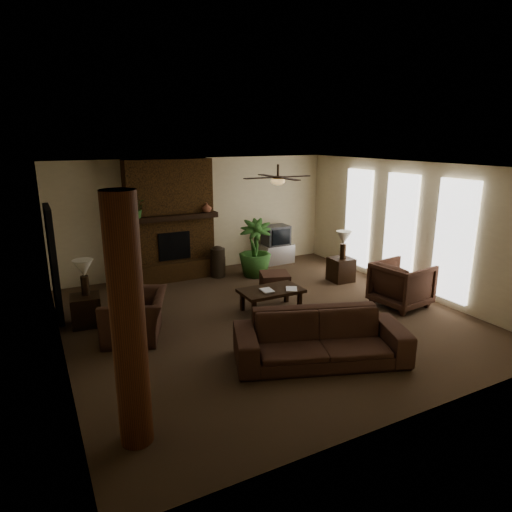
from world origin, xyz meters
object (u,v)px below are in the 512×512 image
lamp_right (344,240)px  armchair_right (402,282)px  tv_stand (277,254)px  side_table_right (341,270)px  ottoman (275,282)px  floor_vase (218,259)px  armchair_left (135,309)px  coffee_table (271,292)px  floor_plant (255,260)px  side_table_left (86,310)px  log_column (128,325)px  sofa (321,330)px  lamp_left (84,271)px

lamp_right → armchair_right: bearing=-87.8°
tv_stand → side_table_right: 2.12m
ottoman → floor_vase: floor_vase is taller
armchair_left → coffee_table: size_ratio=0.95×
floor_plant → lamp_right: lamp_right is taller
coffee_table → side_table_right: (2.35, 0.84, -0.10)m
armchair_left → coffee_table: bearing=110.1°
armchair_right → ottoman: armchair_right is taller
ottoman → floor_vase: bearing=115.2°
side_table_left → log_column: bearing=-88.8°
ottoman → sofa: bearing=-107.5°
ottoman → lamp_right: (1.73, -0.15, 0.80)m
armchair_right → floor_plant: (-1.68, 3.10, -0.11)m
armchair_right → side_table_left: armchair_right is taller
armchair_left → lamp_right: size_ratio=1.76×
armchair_right → side_table_left: bearing=64.2°
side_table_left → lamp_left: (0.03, 0.06, 0.73)m
armchair_left → armchair_right: bearing=99.3°
coffee_table → tv_stand: 3.39m
sofa → side_table_right: bearing=67.8°
sofa → tv_stand: (2.12, 4.99, -0.25)m
coffee_table → side_table_right: size_ratio=2.18×
sofa → floor_plant: bearing=95.8°
armchair_right → coffee_table: bearing=60.5°
armchair_right → coffee_table: (-2.42, 0.98, -0.12)m
floor_vase → tv_stand: bearing=12.4°
sofa → armchair_left: size_ratio=2.24×
tv_stand → armchair_right: bearing=-82.6°
tv_stand → lamp_right: bearing=-76.6°
sofa → side_table_right: (2.68, 2.95, -0.22)m
coffee_table → ottoman: coffee_table is taller
armchair_right → ottoman: bearing=35.5°
coffee_table → lamp_right: (2.36, 0.81, 0.63)m
side_table_left → lamp_left: size_ratio=0.85×
tv_stand → lamp_right: lamp_right is taller
floor_plant → tv_stand: bearing=36.0°
floor_plant → side_table_right: (1.61, -1.28, -0.11)m
armchair_left → side_table_left: (-0.68, 0.90, -0.22)m
side_table_left → tv_stand: bearing=21.1°
armchair_left → floor_vase: armchair_left is taller
coffee_table → floor_plant: bearing=70.7°
coffee_table → ottoman: 1.15m
armchair_right → log_column: bearing=99.3°
log_column → armchair_right: (5.64, 1.69, -0.91)m
sofa → floor_plant: size_ratio=1.85×
log_column → ottoman: bearing=43.3°
tv_stand → side_table_left: (-5.08, -1.96, 0.03)m
sofa → armchair_left: bearing=157.0°
tv_stand → lamp_left: bearing=-161.2°
side_table_left → side_table_right: size_ratio=1.00×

